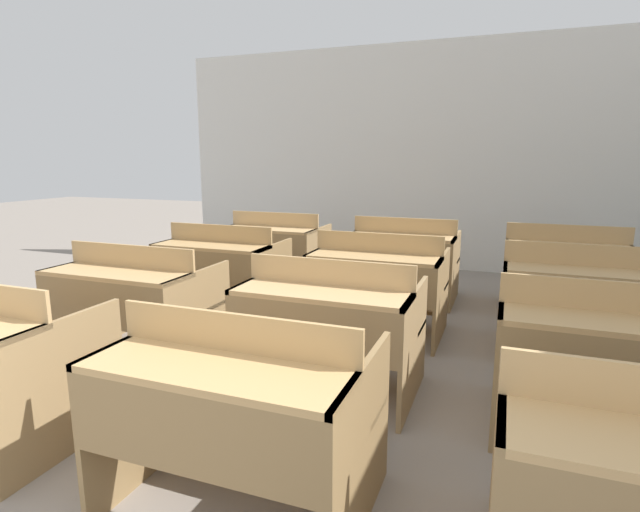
{
  "coord_description": "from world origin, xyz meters",
  "views": [
    {
      "loc": [
        1.19,
        0.0,
        1.5
      ],
      "look_at": [
        -0.12,
        3.47,
        0.77
      ],
      "focal_mm": 28.0,
      "sensor_mm": 36.0,
      "label": 1
    }
  ],
  "objects_px": {
    "bench_third_center": "(378,281)",
    "bench_back_center": "(404,257)",
    "bench_back_right": "(564,268)",
    "bench_back_left": "(275,248)",
    "bench_third_right": "(579,299)",
    "bench_second_center": "(330,323)",
    "bench_front_center": "(239,407)",
    "bench_second_left": "(135,300)",
    "bench_second_right": "(605,357)",
    "bench_third_left": "(222,268)"
  },
  "relations": [
    {
      "from": "bench_third_right",
      "to": "bench_back_center",
      "type": "distance_m",
      "value": 1.93
    },
    {
      "from": "bench_front_center",
      "to": "bench_second_left",
      "type": "distance_m",
      "value": 1.92
    },
    {
      "from": "bench_second_center",
      "to": "bench_third_center",
      "type": "bearing_deg",
      "value": 89.1
    },
    {
      "from": "bench_second_right",
      "to": "bench_third_right",
      "type": "height_order",
      "value": "same"
    },
    {
      "from": "bench_back_left",
      "to": "bench_back_center",
      "type": "relative_size",
      "value": 1.0
    },
    {
      "from": "bench_third_right",
      "to": "bench_third_center",
      "type": "bearing_deg",
      "value": -179.9
    },
    {
      "from": "bench_second_left",
      "to": "bench_back_right",
      "type": "distance_m",
      "value": 3.87
    },
    {
      "from": "bench_back_right",
      "to": "bench_back_center",
      "type": "bearing_deg",
      "value": 179.68
    },
    {
      "from": "bench_back_left",
      "to": "bench_back_right",
      "type": "relative_size",
      "value": 1.0
    },
    {
      "from": "bench_second_right",
      "to": "bench_back_left",
      "type": "bearing_deg",
      "value": 142.46
    },
    {
      "from": "bench_third_right",
      "to": "bench_second_right",
      "type": "bearing_deg",
      "value": -90.49
    },
    {
      "from": "bench_front_center",
      "to": "bench_third_left",
      "type": "height_order",
      "value": "same"
    },
    {
      "from": "bench_second_right",
      "to": "bench_third_left",
      "type": "bearing_deg",
      "value": 158.96
    },
    {
      "from": "bench_third_center",
      "to": "bench_back_left",
      "type": "bearing_deg",
      "value": 142.78
    },
    {
      "from": "bench_front_center",
      "to": "bench_third_left",
      "type": "distance_m",
      "value": 2.79
    },
    {
      "from": "bench_back_center",
      "to": "bench_front_center",
      "type": "bearing_deg",
      "value": -90.03
    },
    {
      "from": "bench_third_left",
      "to": "bench_second_center",
      "type": "bearing_deg",
      "value": -37.59
    },
    {
      "from": "bench_front_center",
      "to": "bench_back_left",
      "type": "bearing_deg",
      "value": 113.38
    },
    {
      "from": "bench_second_left",
      "to": "bench_front_center",
      "type": "bearing_deg",
      "value": -36.89
    },
    {
      "from": "bench_second_left",
      "to": "bench_back_left",
      "type": "distance_m",
      "value": 2.35
    },
    {
      "from": "bench_second_center",
      "to": "bench_third_center",
      "type": "distance_m",
      "value": 1.17
    },
    {
      "from": "bench_back_left",
      "to": "bench_back_center",
      "type": "xyz_separation_m",
      "value": [
        1.52,
        -0.0,
        0.0
      ]
    },
    {
      "from": "bench_second_left",
      "to": "bench_back_right",
      "type": "height_order",
      "value": "same"
    },
    {
      "from": "bench_third_left",
      "to": "bench_third_center",
      "type": "distance_m",
      "value": 1.53
    },
    {
      "from": "bench_second_center",
      "to": "bench_third_right",
      "type": "height_order",
      "value": "same"
    },
    {
      "from": "bench_back_center",
      "to": "bench_third_right",
      "type": "bearing_deg",
      "value": -36.72
    },
    {
      "from": "bench_second_center",
      "to": "bench_back_right",
      "type": "xyz_separation_m",
      "value": [
        1.56,
        2.32,
        0.0
      ]
    },
    {
      "from": "bench_front_center",
      "to": "bench_second_left",
      "type": "relative_size",
      "value": 1.0
    },
    {
      "from": "bench_third_left",
      "to": "bench_back_left",
      "type": "height_order",
      "value": "same"
    },
    {
      "from": "bench_second_left",
      "to": "bench_second_center",
      "type": "distance_m",
      "value": 1.53
    },
    {
      "from": "bench_second_left",
      "to": "bench_back_right",
      "type": "relative_size",
      "value": 1.0
    },
    {
      "from": "bench_second_left",
      "to": "bench_third_left",
      "type": "relative_size",
      "value": 1.0
    },
    {
      "from": "bench_second_left",
      "to": "bench_back_left",
      "type": "relative_size",
      "value": 1.0
    },
    {
      "from": "bench_second_center",
      "to": "bench_back_right",
      "type": "relative_size",
      "value": 1.0
    },
    {
      "from": "bench_third_center",
      "to": "bench_back_center",
      "type": "distance_m",
      "value": 1.16
    },
    {
      "from": "bench_second_right",
      "to": "bench_back_center",
      "type": "bearing_deg",
      "value": 123.25
    },
    {
      "from": "bench_second_center",
      "to": "bench_back_center",
      "type": "bearing_deg",
      "value": 89.76
    },
    {
      "from": "bench_front_center",
      "to": "bench_third_right",
      "type": "xyz_separation_m",
      "value": [
        1.55,
        2.35,
        0.0
      ]
    },
    {
      "from": "bench_third_right",
      "to": "bench_back_right",
      "type": "height_order",
      "value": "same"
    },
    {
      "from": "bench_second_center",
      "to": "bench_back_right",
      "type": "distance_m",
      "value": 2.8
    },
    {
      "from": "bench_third_center",
      "to": "bench_back_center",
      "type": "xyz_separation_m",
      "value": [
        -0.01,
        1.16,
        0.0
      ]
    },
    {
      "from": "bench_second_left",
      "to": "bench_back_center",
      "type": "relative_size",
      "value": 1.0
    },
    {
      "from": "bench_third_center",
      "to": "bench_back_left",
      "type": "relative_size",
      "value": 1.0
    },
    {
      "from": "bench_second_left",
      "to": "bench_third_center",
      "type": "bearing_deg",
      "value": 37.7
    },
    {
      "from": "bench_second_left",
      "to": "bench_third_center",
      "type": "relative_size",
      "value": 1.0
    },
    {
      "from": "bench_second_center",
      "to": "bench_back_center",
      "type": "xyz_separation_m",
      "value": [
        0.01,
        2.33,
        0.0
      ]
    },
    {
      "from": "bench_third_center",
      "to": "bench_back_center",
      "type": "relative_size",
      "value": 1.0
    },
    {
      "from": "bench_back_center",
      "to": "bench_back_right",
      "type": "distance_m",
      "value": 1.55
    },
    {
      "from": "bench_front_center",
      "to": "bench_second_center",
      "type": "xyz_separation_m",
      "value": [
        -0.01,
        1.17,
        0.0
      ]
    },
    {
      "from": "bench_third_center",
      "to": "bench_third_left",
      "type": "bearing_deg",
      "value": -179.62
    }
  ]
}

